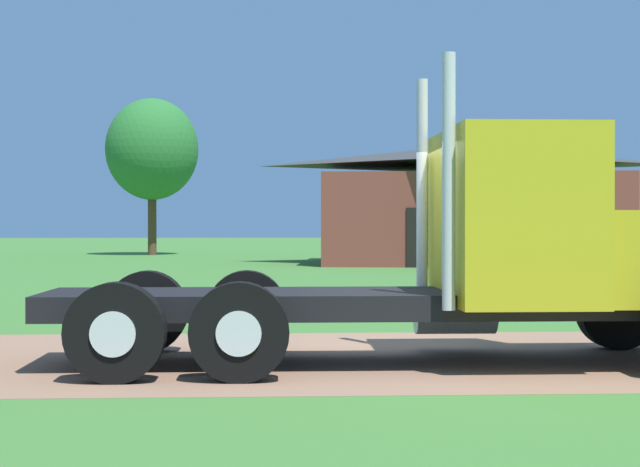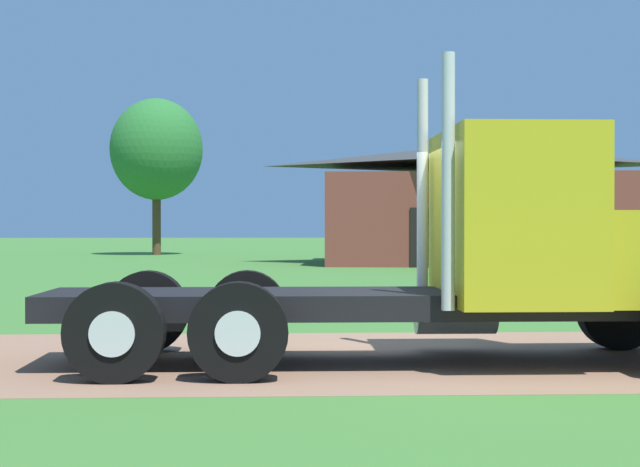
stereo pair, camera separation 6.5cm
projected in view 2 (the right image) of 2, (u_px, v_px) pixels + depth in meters
ground_plane at (424, 357)px, 11.68m from camera, size 200.00×200.00×0.00m
dirt_track at (424, 357)px, 11.68m from camera, size 120.00×5.21×0.01m
truck_foreground_white at (508, 257)px, 11.17m from camera, size 8.20×2.76×3.41m
shed_building at (473, 206)px, 39.32m from camera, size 12.97×9.61×4.83m
tree_mid at (156, 150)px, 49.92m from camera, size 4.75×4.75×8.06m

